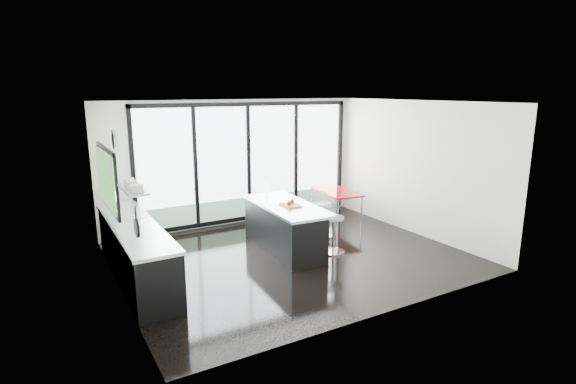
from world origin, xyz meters
TOP-DOWN VIEW (x-y plane):
  - floor at (0.00, 0.00)m, footprint 6.00×5.00m
  - ceiling at (0.00, 0.00)m, footprint 6.00×5.00m
  - wall_back at (0.27, 2.47)m, footprint 6.00×0.09m
  - wall_front at (0.00, -2.50)m, footprint 6.00×0.00m
  - wall_left at (-2.97, 0.27)m, footprint 0.26×5.00m
  - wall_right at (3.00, 0.00)m, footprint 0.00×5.00m
  - counter_cabinets at (-2.67, 0.40)m, footprint 0.69×3.24m
  - island at (0.06, 0.39)m, footprint 1.04×2.23m
  - bar_stool_near at (0.79, -0.22)m, footprint 0.46×0.46m
  - bar_stool_far at (1.12, 0.67)m, footprint 0.56×0.56m
  - red_table at (2.16, 1.56)m, footprint 0.86×1.34m

SIDE VIEW (x-z plane):
  - floor at x=0.00m, z-range 0.00..0.00m
  - red_table at x=2.16m, z-range 0.00..0.68m
  - bar_stool_near at x=0.79m, z-range 0.00..0.71m
  - bar_stool_far at x=1.12m, z-range 0.00..0.73m
  - island at x=0.06m, z-range -0.13..1.03m
  - counter_cabinets at x=-2.67m, z-range -0.22..1.14m
  - wall_back at x=0.27m, z-range -0.13..2.67m
  - wall_front at x=0.00m, z-range 0.00..2.80m
  - wall_right at x=3.00m, z-range 0.00..2.80m
  - wall_left at x=-2.97m, z-range 0.16..2.96m
  - ceiling at x=0.00m, z-range 2.80..2.80m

